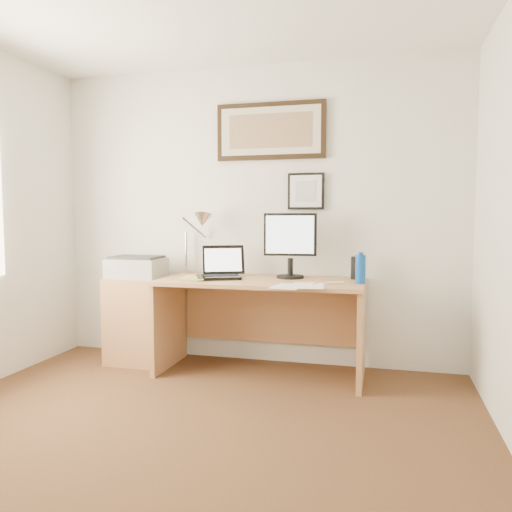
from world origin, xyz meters
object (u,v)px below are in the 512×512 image
(laptop, at_px, (220,271))
(lcd_monitor, at_px, (290,242))
(book, at_px, (183,278))
(printer, at_px, (137,267))
(water_bottle, at_px, (360,269))
(desk, at_px, (263,307))
(side_cabinet, at_px, (140,320))

(laptop, xyz_separation_m, lcd_monitor, (0.54, 0.13, 0.23))
(book, distance_m, lcd_monitor, 0.90)
(laptop, xyz_separation_m, printer, (-0.75, 0.03, 0.01))
(lcd_monitor, bearing_deg, water_bottle, -17.86)
(water_bottle, height_order, printer, water_bottle)
(water_bottle, xyz_separation_m, laptop, (-1.10, 0.05, -0.05))
(desk, bearing_deg, lcd_monitor, 18.76)
(book, height_order, desk, book)
(side_cabinet, xyz_separation_m, desk, (1.07, 0.04, 0.15))
(laptop, bearing_deg, side_cabinet, 177.86)
(laptop, relative_size, lcd_monitor, 0.81)
(laptop, height_order, lcd_monitor, lcd_monitor)
(desk, bearing_deg, book, -160.68)
(laptop, height_order, printer, laptop)
(side_cabinet, xyz_separation_m, laptop, (0.73, -0.03, 0.44))
(water_bottle, xyz_separation_m, book, (-1.37, -0.10, -0.10))
(book, xyz_separation_m, printer, (-0.49, 0.18, 0.06))
(lcd_monitor, bearing_deg, side_cabinet, -175.29)
(desk, height_order, lcd_monitor, lcd_monitor)
(water_bottle, bearing_deg, lcd_monitor, 162.14)
(side_cabinet, height_order, laptop, laptop)
(book, bearing_deg, lcd_monitor, 19.18)
(lcd_monitor, bearing_deg, laptop, -166.34)
(book, bearing_deg, desk, 19.32)
(side_cabinet, xyz_separation_m, printer, (-0.02, 0.00, 0.45))
(side_cabinet, xyz_separation_m, water_bottle, (1.84, -0.08, 0.49))
(book, xyz_separation_m, desk, (0.60, 0.21, -0.24))
(side_cabinet, distance_m, lcd_monitor, 1.45)
(water_bottle, bearing_deg, side_cabinet, 177.64)
(side_cabinet, bearing_deg, water_bottle, -2.36)
(water_bottle, distance_m, desk, 0.85)
(desk, bearing_deg, printer, -178.28)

